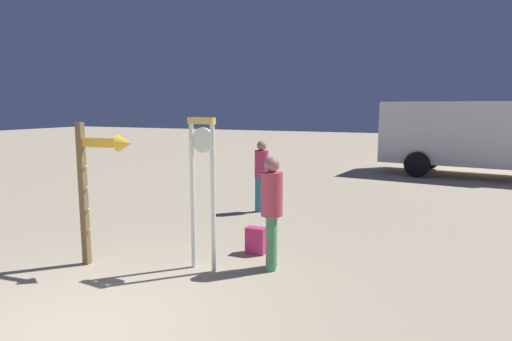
# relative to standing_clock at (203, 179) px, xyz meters

# --- Properties ---
(ground_plane) EXTENTS (80.00, 80.00, 0.00)m
(ground_plane) POSITION_rel_standing_clock_xyz_m (-0.36, -2.28, -1.42)
(ground_plane) COLOR tan
(standing_clock) EXTENTS (0.48, 0.14, 2.33)m
(standing_clock) POSITION_rel_standing_clock_xyz_m (0.00, 0.00, 0.00)
(standing_clock) COLOR white
(standing_clock) RESTS_ON ground_plane
(arrow_sign) EXTENTS (0.98, 0.27, 2.25)m
(arrow_sign) POSITION_rel_standing_clock_xyz_m (-1.52, -0.52, 0.09)
(arrow_sign) COLOR brown
(arrow_sign) RESTS_ON ground_plane
(person_near_clock) EXTENTS (0.33, 0.33, 1.74)m
(person_near_clock) POSITION_rel_standing_clock_xyz_m (0.94, 0.44, -0.44)
(person_near_clock) COLOR #488F53
(person_near_clock) RESTS_ON ground_plane
(backpack) EXTENTS (0.33, 0.23, 0.45)m
(backpack) POSITION_rel_standing_clock_xyz_m (0.43, 1.02, -1.19)
(backpack) COLOR #CA2F68
(backpack) RESTS_ON ground_plane
(person_distant) EXTENTS (0.33, 0.33, 1.70)m
(person_distant) POSITION_rel_standing_clock_xyz_m (-0.67, 3.87, -0.47)
(person_distant) COLOR teal
(person_distant) RESTS_ON ground_plane
(box_truck_near) EXTENTS (6.78, 3.33, 2.67)m
(box_truck_near) POSITION_rel_standing_clock_xyz_m (4.06, 11.99, 0.07)
(box_truck_near) COLOR silver
(box_truck_near) RESTS_ON ground_plane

